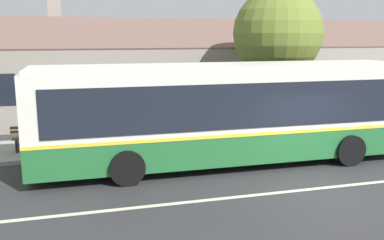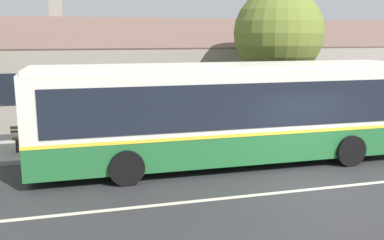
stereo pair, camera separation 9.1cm
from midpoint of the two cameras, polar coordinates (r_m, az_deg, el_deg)
ground_plane at (r=12.50m, az=17.69°, el=-8.54°), size 300.00×300.00×0.00m
sidewalk_far at (r=17.58m, az=7.04°, el=-2.18°), size 60.00×3.00×0.15m
lane_divider_stripe at (r=12.50m, az=17.69°, el=-8.52°), size 60.00×0.16×0.01m
community_building at (r=24.98m, az=0.43°, el=6.01°), size 28.53×9.73×6.13m
transit_bus at (r=13.71m, az=4.49°, el=1.18°), size 12.26×2.82×3.23m
bench_by_building at (r=15.91m, az=-20.25°, el=-2.40°), size 1.57×0.51×0.94m
street_tree_primary at (r=18.85m, az=11.30°, el=10.86°), size 3.80×3.80×6.11m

